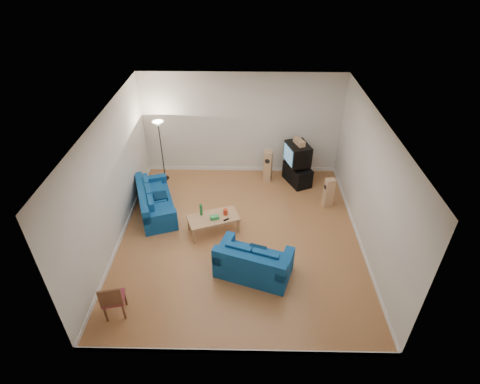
{
  "coord_description": "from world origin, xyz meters",
  "views": [
    {
      "loc": [
        0.14,
        -7.2,
        6.38
      ],
      "look_at": [
        0.0,
        0.4,
        1.1
      ],
      "focal_mm": 28.0,
      "sensor_mm": 36.0,
      "label": 1
    }
  ],
  "objects_px": {
    "television": "(297,154)",
    "sofa_three_seat": "(154,203)",
    "tv_stand": "(297,174)",
    "sofa_loveseat": "(253,264)",
    "coffee_table": "(213,219)"
  },
  "relations": [
    {
      "from": "sofa_loveseat",
      "to": "sofa_three_seat",
      "type": "bearing_deg",
      "value": 158.84
    },
    {
      "from": "coffee_table",
      "to": "television",
      "type": "bearing_deg",
      "value": 45.55
    },
    {
      "from": "coffee_table",
      "to": "television",
      "type": "height_order",
      "value": "television"
    },
    {
      "from": "tv_stand",
      "to": "television",
      "type": "height_order",
      "value": "television"
    },
    {
      "from": "coffee_table",
      "to": "tv_stand",
      "type": "relative_size",
      "value": 1.48
    },
    {
      "from": "tv_stand",
      "to": "sofa_three_seat",
      "type": "bearing_deg",
      "value": -93.13
    },
    {
      "from": "sofa_loveseat",
      "to": "tv_stand",
      "type": "bearing_deg",
      "value": 88.95
    },
    {
      "from": "sofa_loveseat",
      "to": "tv_stand",
      "type": "height_order",
      "value": "sofa_loveseat"
    },
    {
      "from": "sofa_three_seat",
      "to": "television",
      "type": "xyz_separation_m",
      "value": [
        4.02,
        1.59,
        0.71
      ]
    },
    {
      "from": "sofa_loveseat",
      "to": "television",
      "type": "height_order",
      "value": "television"
    },
    {
      "from": "tv_stand",
      "to": "sofa_loveseat",
      "type": "bearing_deg",
      "value": -44.29
    },
    {
      "from": "tv_stand",
      "to": "television",
      "type": "bearing_deg",
      "value": -129.74
    },
    {
      "from": "television",
      "to": "tv_stand",
      "type": "bearing_deg",
      "value": 58.2
    },
    {
      "from": "television",
      "to": "sofa_three_seat",
      "type": "bearing_deg",
      "value": -84.72
    },
    {
      "from": "sofa_three_seat",
      "to": "television",
      "type": "bearing_deg",
      "value": 92.7
    }
  ]
}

